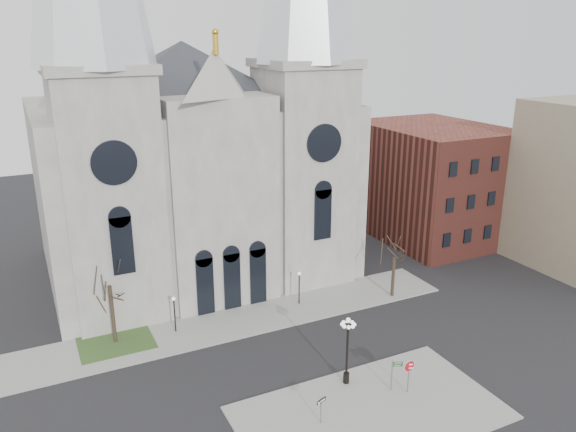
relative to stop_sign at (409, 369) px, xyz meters
name	(u,v)px	position (x,y,z in m)	size (l,w,h in m)	color
ground	(298,386)	(-6.68, 4.31, -2.00)	(160.00, 160.00, 0.00)	black
sidewalk_near	(370,413)	(-3.68, -0.69, -1.93)	(18.00, 10.00, 0.14)	gray
sidewalk_far	(243,320)	(-6.68, 15.31, -1.93)	(40.00, 6.00, 0.14)	gray
grass_patch	(116,342)	(-17.68, 16.31, -1.91)	(6.00, 5.00, 0.18)	#314E21
cathedral	(193,100)	(-6.68, 27.17, 16.48)	(33.00, 26.66, 54.00)	gray
bg_building_brick	(431,181)	(23.32, 26.31, 5.00)	(14.00, 18.00, 14.00)	brown
tree_left	(109,282)	(-17.68, 16.31, 3.58)	(3.20, 3.20, 7.50)	black
tree_right	(395,255)	(8.32, 13.31, 2.46)	(3.20, 3.20, 6.00)	black
ped_lamp_left	(174,308)	(-12.68, 15.81, 0.33)	(0.32, 0.32, 3.26)	black
ped_lamp_right	(299,282)	(-0.68, 15.81, 0.33)	(0.32, 0.32, 3.26)	black
stop_sign	(409,369)	(0.00, 0.00, 0.00)	(0.89, 0.36, 2.63)	slate
globe_lamp	(348,342)	(-3.37, 2.92, 1.49)	(1.44, 1.44, 5.35)	black
one_way_sign	(321,406)	(-7.25, -0.19, -0.52)	(0.82, 0.32, 1.95)	slate
street_name_sign	(393,373)	(-0.83, 0.71, -0.46)	(0.72, 0.34, 2.40)	slate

